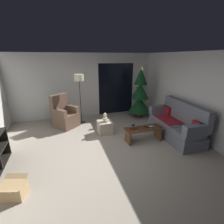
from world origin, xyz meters
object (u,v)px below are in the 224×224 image
object	(u,v)px
coffee_table	(144,132)
cardboard_box_open_near_shelf	(13,190)
remote_black	(147,127)
ottoman	(105,127)
book_stack	(133,127)
christmas_tree	(140,95)
armchair	(65,116)
floor_lamp	(79,82)
remote_white	(151,127)
teddy_bear_cream	(105,118)
couch	(177,124)
cell_phone	(133,125)

from	to	relation	value
coffee_table	cardboard_box_open_near_shelf	bearing A→B (deg)	-160.50
remote_black	ottoman	xyz separation A→B (m)	(-1.03, 0.81, -0.22)
book_stack	christmas_tree	distance (m)	2.19
ottoman	cardboard_box_open_near_shelf	bearing A→B (deg)	-138.73
remote_black	christmas_tree	bearing A→B (deg)	-154.41
armchair	floor_lamp	xyz separation A→B (m)	(0.58, 0.14, 1.10)
remote_white	ottoman	bearing A→B (deg)	51.62
remote_black	remote_white	world-z (taller)	same
teddy_bear_cream	armchair	bearing A→B (deg)	140.71
book_stack	christmas_tree	size ratio (longest dim) A/B	0.13
couch	christmas_tree	xyz separation A→B (m)	(-0.28, 1.95, 0.49)
remote_black	armchair	distance (m)	2.84
coffee_table	christmas_tree	world-z (taller)	christmas_tree
remote_white	ottoman	world-z (taller)	remote_white
ottoman	christmas_tree	bearing A→B (deg)	31.48
floor_lamp	cardboard_box_open_near_shelf	world-z (taller)	floor_lamp
teddy_bear_cream	remote_black	bearing A→B (deg)	-38.07
christmas_tree	coffee_table	bearing A→B (deg)	-112.99
coffee_table	christmas_tree	xyz separation A→B (m)	(0.80, 1.89, 0.61)
couch	armchair	bearing A→B (deg)	149.98
armchair	cardboard_box_open_near_shelf	bearing A→B (deg)	-109.42
cell_phone	book_stack	bearing A→B (deg)	-172.08
coffee_table	armchair	distance (m)	2.78
cell_phone	cardboard_box_open_near_shelf	size ratio (longest dim) A/B	0.26
couch	christmas_tree	size ratio (longest dim) A/B	0.98
remote_white	ottoman	size ratio (longest dim) A/B	0.35
floor_lamp	cardboard_box_open_near_shelf	distance (m)	3.70
book_stack	christmas_tree	world-z (taller)	christmas_tree
cell_phone	armchair	world-z (taller)	armchair
remote_white	coffee_table	bearing A→B (deg)	86.48
book_stack	ottoman	size ratio (longest dim) A/B	0.58
christmas_tree	teddy_bear_cream	size ratio (longest dim) A/B	7.05
book_stack	cardboard_box_open_near_shelf	distance (m)	3.07
book_stack	coffee_table	bearing A→B (deg)	-10.27
teddy_bear_cream	ottoman	bearing A→B (deg)	138.87
remote_white	floor_lamp	distance (m)	2.82
remote_black	ottoman	distance (m)	1.33
floor_lamp	remote_black	bearing A→B (deg)	-49.54
cell_phone	remote_black	bearing A→B (deg)	22.90
floor_lamp	cardboard_box_open_near_shelf	bearing A→B (deg)	-117.89
coffee_table	remote_white	world-z (taller)	remote_white
coffee_table	remote_white	bearing A→B (deg)	-0.71
cell_phone	coffee_table	bearing A→B (deg)	19.12
couch	remote_black	bearing A→B (deg)	175.76
coffee_table	remote_black	world-z (taller)	remote_black
christmas_tree	remote_white	bearing A→B (deg)	-107.32
cell_phone	floor_lamp	distance (m)	2.44
floor_lamp	coffee_table	bearing A→B (deg)	-51.35
ottoman	teddy_bear_cream	size ratio (longest dim) A/B	1.54
couch	christmas_tree	world-z (taller)	christmas_tree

